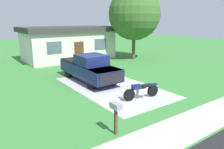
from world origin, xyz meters
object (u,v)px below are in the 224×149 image
object	(u,v)px
mailbox	(116,110)
motorcycle	(141,90)
pickup_truck	(89,67)
shade_tree	(134,14)
neighbor_house	(68,43)

from	to	relation	value
mailbox	motorcycle	bearing A→B (deg)	33.54
motorcycle	mailbox	size ratio (longest dim) A/B	1.75
pickup_truck	shade_tree	distance (m)	10.19
mailbox	shade_tree	world-z (taller)	shade_tree
pickup_truck	shade_tree	xyz separation A→B (m)	(8.22, 4.65, 3.82)
neighbor_house	mailbox	bearing A→B (deg)	-108.31
neighbor_house	motorcycle	bearing A→B (deg)	-97.83
pickup_truck	shade_tree	bearing A→B (deg)	29.50
pickup_truck	neighbor_house	xyz separation A→B (m)	(2.42, 8.73, 0.84)
motorcycle	pickup_truck	distance (m)	4.88
pickup_truck	neighbor_house	distance (m)	9.10
mailbox	shade_tree	size ratio (longest dim) A/B	0.17
motorcycle	pickup_truck	size ratio (longest dim) A/B	0.39
mailbox	neighbor_house	world-z (taller)	neighbor_house
motorcycle	mailbox	xyz separation A→B (m)	(-3.36, -2.23, 0.51)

